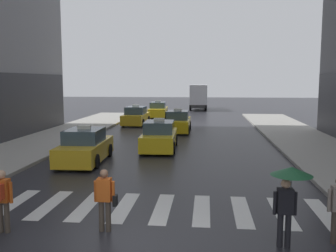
{
  "coord_description": "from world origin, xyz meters",
  "views": [
    {
      "loc": [
        1.9,
        -8.03,
        3.91
      ],
      "look_at": [
        0.25,
        8.0,
        1.95
      ],
      "focal_mm": 39.93,
      "sensor_mm": 36.0,
      "label": 1
    }
  ],
  "objects_px": {
    "taxi_fourth": "(136,117)",
    "taxi_fifth": "(158,110)",
    "taxi_lead": "(85,147)",
    "pedestrian_with_handbag": "(105,197)",
    "box_truck": "(198,96)",
    "pedestrian_with_umbrella": "(289,185)",
    "taxi_third": "(178,122)",
    "taxi_second": "(159,137)",
    "pedestrian_with_backpack": "(2,196)"
  },
  "relations": [
    {
      "from": "taxi_fourth",
      "to": "taxi_fifth",
      "type": "distance_m",
      "value": 7.29
    },
    {
      "from": "pedestrian_with_backpack",
      "to": "taxi_fourth",
      "type": "bearing_deg",
      "value": 92.49
    },
    {
      "from": "taxi_second",
      "to": "pedestrian_with_backpack",
      "type": "relative_size",
      "value": 2.78
    },
    {
      "from": "taxi_lead",
      "to": "pedestrian_with_umbrella",
      "type": "relative_size",
      "value": 2.37
    },
    {
      "from": "box_truck",
      "to": "taxi_fourth",
      "type": "bearing_deg",
      "value": -105.91
    },
    {
      "from": "taxi_second",
      "to": "box_truck",
      "type": "relative_size",
      "value": 0.6
    },
    {
      "from": "taxi_third",
      "to": "taxi_fifth",
      "type": "height_order",
      "value": "same"
    },
    {
      "from": "taxi_lead",
      "to": "pedestrian_with_umbrella",
      "type": "bearing_deg",
      "value": -47.9
    },
    {
      "from": "box_truck",
      "to": "pedestrian_with_umbrella",
      "type": "xyz_separation_m",
      "value": [
        3.05,
        -41.75,
        -0.34
      ]
    },
    {
      "from": "pedestrian_with_umbrella",
      "to": "pedestrian_with_handbag",
      "type": "bearing_deg",
      "value": 173.94
    },
    {
      "from": "pedestrian_with_handbag",
      "to": "taxi_second",
      "type": "bearing_deg",
      "value": 90.31
    },
    {
      "from": "taxi_fourth",
      "to": "pedestrian_with_handbag",
      "type": "height_order",
      "value": "taxi_fourth"
    },
    {
      "from": "box_truck",
      "to": "pedestrian_with_umbrella",
      "type": "relative_size",
      "value": 3.92
    },
    {
      "from": "pedestrian_with_umbrella",
      "to": "pedestrian_with_handbag",
      "type": "xyz_separation_m",
      "value": [
        -4.51,
        0.48,
        -0.58
      ]
    },
    {
      "from": "taxi_second",
      "to": "taxi_fifth",
      "type": "distance_m",
      "value": 19.06
    },
    {
      "from": "taxi_third",
      "to": "box_truck",
      "type": "relative_size",
      "value": 0.6
    },
    {
      "from": "taxi_fourth",
      "to": "pedestrian_with_umbrella",
      "type": "relative_size",
      "value": 2.36
    },
    {
      "from": "taxi_fifth",
      "to": "pedestrian_with_umbrella",
      "type": "bearing_deg",
      "value": -77.15
    },
    {
      "from": "box_truck",
      "to": "pedestrian_with_backpack",
      "type": "bearing_deg",
      "value": -95.56
    },
    {
      "from": "taxi_lead",
      "to": "taxi_fifth",
      "type": "bearing_deg",
      "value": 88.45
    },
    {
      "from": "taxi_fifth",
      "to": "pedestrian_with_handbag",
      "type": "distance_m",
      "value": 30.74
    },
    {
      "from": "taxi_fifth",
      "to": "pedestrian_with_backpack",
      "type": "bearing_deg",
      "value": -90.01
    },
    {
      "from": "box_truck",
      "to": "pedestrian_with_backpack",
      "type": "relative_size",
      "value": 4.61
    },
    {
      "from": "taxi_fourth",
      "to": "taxi_lead",
      "type": "bearing_deg",
      "value": -88.39
    },
    {
      "from": "taxi_lead",
      "to": "box_truck",
      "type": "height_order",
      "value": "box_truck"
    },
    {
      "from": "box_truck",
      "to": "pedestrian_with_umbrella",
      "type": "height_order",
      "value": "box_truck"
    },
    {
      "from": "box_truck",
      "to": "pedestrian_with_handbag",
      "type": "xyz_separation_m",
      "value": [
        -1.46,
        -41.27,
        -0.92
      ]
    },
    {
      "from": "taxi_fourth",
      "to": "pedestrian_with_umbrella",
      "type": "height_order",
      "value": "pedestrian_with_umbrella"
    },
    {
      "from": "taxi_second",
      "to": "taxi_fifth",
      "type": "xyz_separation_m",
      "value": [
        -2.52,
        18.89,
        0.0
      ]
    },
    {
      "from": "taxi_fifth",
      "to": "taxi_lead",
      "type": "bearing_deg",
      "value": -91.55
    },
    {
      "from": "taxi_second",
      "to": "taxi_fifth",
      "type": "bearing_deg",
      "value": 97.61
    },
    {
      "from": "taxi_lead",
      "to": "pedestrian_with_backpack",
      "type": "xyz_separation_m",
      "value": [
        0.6,
        -8.43,
        0.25
      ]
    },
    {
      "from": "taxi_third",
      "to": "taxi_fifth",
      "type": "distance_m",
      "value": 11.77
    },
    {
      "from": "taxi_fourth",
      "to": "pedestrian_with_handbag",
      "type": "distance_m",
      "value": 23.7
    },
    {
      "from": "taxi_fifth",
      "to": "pedestrian_with_umbrella",
      "type": "xyz_separation_m",
      "value": [
        7.1,
        -31.11,
        0.79
      ]
    },
    {
      "from": "taxi_fifth",
      "to": "box_truck",
      "type": "xyz_separation_m",
      "value": [
        4.05,
        10.64,
        1.13
      ]
    },
    {
      "from": "taxi_lead",
      "to": "pedestrian_with_umbrella",
      "type": "distance_m",
      "value": 11.53
    },
    {
      "from": "pedestrian_with_backpack",
      "to": "taxi_lead",
      "type": "bearing_deg",
      "value": 94.09
    },
    {
      "from": "pedestrian_with_handbag",
      "to": "box_truck",
      "type": "bearing_deg",
      "value": 87.98
    },
    {
      "from": "taxi_third",
      "to": "box_truck",
      "type": "xyz_separation_m",
      "value": [
        1.04,
        22.01,
        1.13
      ]
    },
    {
      "from": "taxi_fourth",
      "to": "pedestrian_with_backpack",
      "type": "height_order",
      "value": "taxi_fourth"
    },
    {
      "from": "taxi_fourth",
      "to": "pedestrian_with_handbag",
      "type": "xyz_separation_m",
      "value": [
        3.63,
        -23.42,
        0.21
      ]
    },
    {
      "from": "taxi_third",
      "to": "pedestrian_with_backpack",
      "type": "relative_size",
      "value": 2.76
    },
    {
      "from": "box_truck",
      "to": "pedestrian_with_handbag",
      "type": "relative_size",
      "value": 4.61
    },
    {
      "from": "taxi_third",
      "to": "taxi_fourth",
      "type": "height_order",
      "value": "same"
    },
    {
      "from": "taxi_third",
      "to": "taxi_fourth",
      "type": "relative_size",
      "value": 0.99
    },
    {
      "from": "pedestrian_with_handbag",
      "to": "taxi_fourth",
      "type": "bearing_deg",
      "value": 98.81
    },
    {
      "from": "box_truck",
      "to": "taxi_third",
      "type": "bearing_deg",
      "value": -92.71
    },
    {
      "from": "taxi_fourth",
      "to": "pedestrian_with_umbrella",
      "type": "xyz_separation_m",
      "value": [
        8.14,
        -23.9,
        0.79
      ]
    },
    {
      "from": "taxi_fourth",
      "to": "taxi_fifth",
      "type": "xyz_separation_m",
      "value": [
        1.04,
        7.21,
        0.0
      ]
    }
  ]
}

